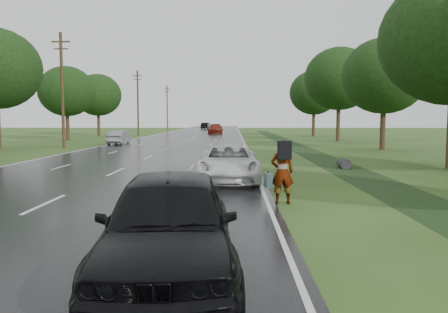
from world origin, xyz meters
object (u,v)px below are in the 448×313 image
Objects in this scene: pedestrian at (282,171)px; white_pickup at (229,163)px; silver_sedan at (119,137)px; dark_sedan at (170,224)px.

pedestrian is 0.37× the size of white_pickup.
dark_sedan is at bearing 106.00° from silver_sedan.
dark_sedan reaches higher than white_pickup.
white_pickup is at bearing -75.71° from pedestrian.
white_pickup is (-1.68, 4.61, -0.23)m from pedestrian.
pedestrian is 6.86m from dark_sedan.
pedestrian is at bearing 113.30° from silver_sedan.
silver_sedan is at bearing 113.28° from white_pickup.
silver_sedan is at bearing -72.40° from pedestrian.
white_pickup reaches higher than silver_sedan.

